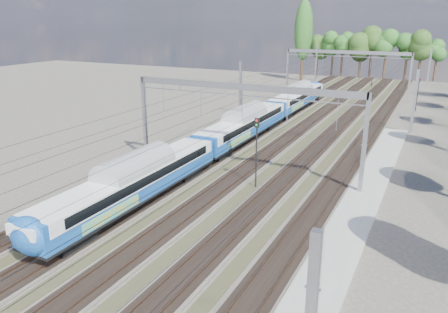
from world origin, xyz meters
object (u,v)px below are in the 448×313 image
at_px(worker, 372,83).
at_px(signal_near, 257,145).
at_px(signal_far, 418,90).
at_px(emu_train, 243,122).

bearing_deg(worker, signal_near, 156.67).
height_order(signal_near, signal_far, signal_near).
distance_m(worker, signal_near, 68.55).
bearing_deg(emu_train, worker, 82.69).
xyz_separation_m(signal_near, signal_far, (10.73, 43.82, -0.65)).
xyz_separation_m(worker, signal_far, (10.80, -24.65, 2.67)).
bearing_deg(emu_train, signal_far, 59.73).
bearing_deg(signal_near, worker, 81.75).
xyz_separation_m(emu_train, worker, (7.09, 55.30, -1.89)).
xyz_separation_m(emu_train, signal_near, (7.16, -13.17, 1.44)).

